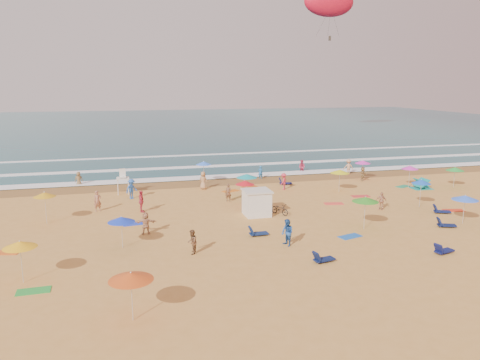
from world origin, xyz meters
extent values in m
plane|color=gold|center=(0.00, 0.00, 0.00)|extent=(220.00, 220.00, 0.00)
cube|color=#0C4756|center=(0.00, 84.00, 0.00)|extent=(220.00, 140.00, 0.18)
plane|color=olive|center=(0.00, 12.50, 0.01)|extent=(220.00, 220.00, 0.00)
cube|color=white|center=(0.00, 15.00, 0.10)|extent=(200.00, 2.20, 0.05)
cube|color=white|center=(0.00, 22.00, 0.10)|extent=(200.00, 1.60, 0.05)
cube|color=white|center=(0.00, 32.00, 0.10)|extent=(200.00, 1.20, 0.05)
cube|color=silver|center=(-1.08, -1.12, 1.00)|extent=(2.00, 2.00, 2.00)
cube|color=silver|center=(-1.08, -1.12, 2.06)|extent=(2.20, 2.20, 0.12)
imported|color=black|center=(0.82, -1.42, 0.46)|extent=(1.40, 1.84, 0.93)
cone|color=yellow|center=(-17.17, -10.64, 2.18)|extent=(1.77, 1.77, 0.35)
cone|color=green|center=(5.61, -6.67, 2.27)|extent=(1.94, 1.94, 0.35)
cone|color=gold|center=(-17.46, 0.67, 2.32)|extent=(1.65, 1.65, 0.35)
cone|color=green|center=(21.78, 3.76, 1.95)|extent=(1.78, 1.78, 0.35)
cone|color=yellow|center=(9.30, 4.92, 2.07)|extent=(1.90, 1.90, 0.35)
cone|color=#15A5B1|center=(-0.25, 5.00, 2.09)|extent=(1.95, 1.95, 0.35)
cone|color=blue|center=(-11.86, -6.34, 1.94)|extent=(1.77, 1.77, 0.35)
cone|color=#EE34C7|center=(17.21, 4.90, 2.12)|extent=(1.70, 1.70, 0.35)
cone|color=#386CFF|center=(13.70, -7.37, 2.06)|extent=(1.94, 1.94, 0.35)
cone|color=red|center=(-1.21, 2.10, 2.09)|extent=(1.67, 1.67, 0.35)
cone|color=#EE35C8|center=(14.58, 9.87, 2.00)|extent=(1.74, 1.74, 0.35)
cone|color=#D95016|center=(-11.53, -16.39, 2.15)|extent=(2.03, 2.03, 0.35)
cone|color=blue|center=(13.44, -2.28, 2.29)|extent=(1.62, 1.62, 0.35)
cone|color=#3877FF|center=(-3.07, 12.15, 2.25)|extent=(1.63, 1.63, 0.35)
cube|color=#0E1A48|center=(-0.05, -12.03, 0.17)|extent=(1.38, 0.80, 0.34)
cube|color=navy|center=(-2.45, -6.25, 0.17)|extent=(1.31, 0.59, 0.34)
cube|color=#0F164F|center=(7.98, -12.60, 0.17)|extent=(1.40, 0.86, 0.34)
cube|color=#0E1847|center=(11.83, -7.91, 0.17)|extent=(1.41, 0.97, 0.34)
cube|color=#0F1A4F|center=(14.04, -4.52, 0.17)|extent=(1.41, 0.99, 0.34)
cube|color=#0E1349|center=(5.29, 9.37, 0.17)|extent=(1.40, 0.87, 0.34)
cube|color=orange|center=(-19.13, -5.46, 0.01)|extent=(1.85, 1.21, 0.03)
cube|color=blue|center=(-10.96, -1.14, 0.01)|extent=(1.79, 1.06, 0.03)
cube|color=green|center=(-16.46, -11.96, 0.01)|extent=(1.73, 0.92, 0.03)
cube|color=orange|center=(-1.13, 7.92, 0.01)|extent=(1.89, 1.40, 0.03)
cube|color=#F44639|center=(6.71, 0.68, 0.01)|extent=(1.83, 1.16, 0.03)
cube|color=#BE5417|center=(1.24, 9.32, 0.01)|extent=(1.90, 1.45, 0.03)
cube|color=blue|center=(3.75, -8.07, 0.01)|extent=(1.87, 1.31, 0.03)
cube|color=#269864|center=(16.90, 5.40, 0.01)|extent=(1.90, 1.46, 0.03)
cube|color=red|center=(15.59, -4.00, 0.01)|extent=(1.84, 1.19, 0.03)
cube|color=red|center=(10.43, 2.61, 0.01)|extent=(1.78, 1.03, 0.03)
imported|color=#22519E|center=(-1.22, -8.71, 0.91)|extent=(0.89, 1.03, 1.81)
imported|color=#A7684D|center=(-13.75, 3.42, 0.88)|extent=(0.72, 0.56, 1.76)
imported|color=tan|center=(14.48, 12.99, 0.91)|extent=(1.27, 0.86, 1.82)
imported|color=brown|center=(-7.58, -8.62, 0.79)|extent=(0.79, 0.90, 1.57)
imported|color=tan|center=(9.78, -2.08, 0.75)|extent=(0.85, 0.91, 1.51)
imported|color=#CB3247|center=(-10.19, 2.20, 0.93)|extent=(0.54, 1.12, 1.86)
imported|color=tan|center=(-3.62, 9.47, 0.92)|extent=(1.07, 1.00, 1.83)
imported|color=brown|center=(-2.28, 3.96, 0.81)|extent=(0.71, 0.64, 1.62)
imported|color=#AC834F|center=(14.26, 9.18, 0.78)|extent=(0.69, 1.50, 1.56)
imported|color=tan|center=(-10.19, -3.84, 0.81)|extent=(1.55, 0.64, 1.63)
imported|color=#CD3356|center=(9.71, 15.76, 0.62)|extent=(1.05, 1.06, 1.73)
imported|color=blue|center=(-10.84, 7.19, 0.94)|extent=(1.40, 1.26, 1.88)
imported|color=#E3384E|center=(4.26, 7.25, 0.85)|extent=(1.20, 1.24, 1.70)
imported|color=brown|center=(-16.09, 14.71, 0.60)|extent=(0.84, 0.55, 1.70)
imported|color=#2A78C7|center=(3.57, 13.04, 0.75)|extent=(0.58, 0.42, 1.50)
ellipsoid|color=red|center=(29.76, 53.17, 26.36)|extent=(10.47, 3.67, 5.76)
cube|color=#3F3326|center=(29.76, 52.17, 19.36)|extent=(0.40, 0.30, 0.90)
camera|label=1|loc=(-11.73, -36.64, 10.64)|focal=35.00mm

